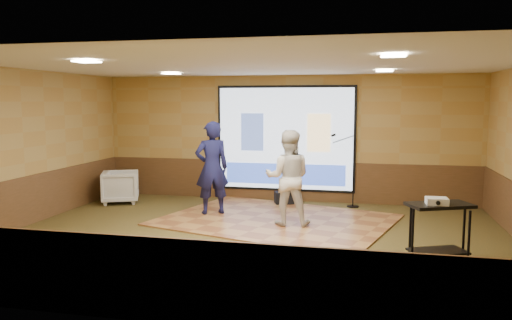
% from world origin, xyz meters
% --- Properties ---
extents(ground, '(9.00, 9.00, 0.00)m').
position_xyz_m(ground, '(0.00, 0.00, 0.00)').
color(ground, '#303819').
rests_on(ground, ground).
extents(room_shell, '(9.04, 7.04, 3.02)m').
position_xyz_m(room_shell, '(0.00, 0.00, 2.09)').
color(room_shell, '#A78745').
rests_on(room_shell, ground).
extents(wainscot_back, '(9.00, 0.04, 0.95)m').
position_xyz_m(wainscot_back, '(0.00, 3.48, 0.47)').
color(wainscot_back, '#4A3218').
rests_on(wainscot_back, ground).
extents(wainscot_front, '(9.00, 0.04, 0.95)m').
position_xyz_m(wainscot_front, '(0.00, -3.48, 0.47)').
color(wainscot_front, '#4A3218').
rests_on(wainscot_front, ground).
extents(wainscot_left, '(0.04, 7.00, 0.95)m').
position_xyz_m(wainscot_left, '(-4.48, 0.00, 0.47)').
color(wainscot_left, '#4A3218').
rests_on(wainscot_left, ground).
extents(projector_screen, '(3.32, 0.06, 2.52)m').
position_xyz_m(projector_screen, '(0.00, 3.44, 1.47)').
color(projector_screen, black).
rests_on(projector_screen, room_shell).
extents(downlight_nw, '(0.32, 0.32, 0.02)m').
position_xyz_m(downlight_nw, '(-2.20, 1.80, 2.97)').
color(downlight_nw, beige).
rests_on(downlight_nw, room_shell).
extents(downlight_ne, '(0.32, 0.32, 0.02)m').
position_xyz_m(downlight_ne, '(2.20, 1.80, 2.97)').
color(downlight_ne, beige).
rests_on(downlight_ne, room_shell).
extents(downlight_sw, '(0.32, 0.32, 0.02)m').
position_xyz_m(downlight_sw, '(-2.20, -1.50, 2.97)').
color(downlight_sw, beige).
rests_on(downlight_sw, room_shell).
extents(downlight_se, '(0.32, 0.32, 0.02)m').
position_xyz_m(downlight_se, '(2.20, -1.50, 2.97)').
color(downlight_se, beige).
rests_on(downlight_se, room_shell).
extents(dance_floor, '(5.10, 4.40, 0.03)m').
position_xyz_m(dance_floor, '(0.16, 1.37, 0.02)').
color(dance_floor, '#A4713C').
rests_on(dance_floor, ground).
extents(player_left, '(0.85, 0.76, 1.94)m').
position_xyz_m(player_left, '(-1.25, 1.60, 1.00)').
color(player_left, '#151643').
rests_on(player_left, dance_floor).
extents(player_right, '(0.95, 0.78, 1.82)m').
position_xyz_m(player_right, '(0.45, 1.00, 0.94)').
color(player_right, beige).
rests_on(player_right, dance_floor).
extents(av_table, '(0.89, 0.47, 0.94)m').
position_xyz_m(av_table, '(2.93, -0.91, 0.65)').
color(av_table, black).
rests_on(av_table, ground).
extents(projector, '(0.30, 0.26, 0.10)m').
position_xyz_m(projector, '(2.88, -0.99, 0.98)').
color(projector, silver).
rests_on(projector, av_table).
extents(mic_stand, '(0.65, 0.27, 1.67)m').
position_xyz_m(mic_stand, '(1.57, 3.04, 0.49)').
color(mic_stand, black).
rests_on(mic_stand, ground).
extents(banquet_chair, '(1.09, 1.08, 0.76)m').
position_xyz_m(banquet_chair, '(-3.74, 2.34, 0.38)').
color(banquet_chair, gray).
rests_on(banquet_chair, ground).
extents(duffel_bag, '(0.57, 0.48, 0.30)m').
position_xyz_m(duffel_bag, '(0.10, 2.96, 0.15)').
color(duffel_bag, black).
rests_on(duffel_bag, ground).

